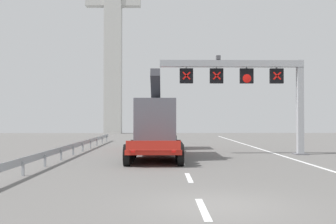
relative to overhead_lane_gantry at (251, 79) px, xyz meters
The scene contains 7 objects.
ground 16.87m from the overhead_lane_gantry, 105.84° to the right, with size 112.00×112.00×0.00m, color slate.
lane_markings 7.25m from the overhead_lane_gantry, 157.15° to the right, with size 0.20×41.51×0.01m.
edge_line_right 6.37m from the overhead_lane_gantry, 62.66° to the right, with size 0.20×63.00×0.01m, color silver.
overhead_lane_gantry is the anchor object (origin of this frame).
heavy_haul_truck_red 7.05m from the overhead_lane_gantry, behind, with size 3.05×14.07×5.30m.
guardrail_left 12.59m from the overhead_lane_gantry, behind, with size 0.13×34.10×0.76m.
bridge_pylon_distant 43.21m from the overhead_lane_gantry, 109.87° to the left, with size 9.00×2.00×34.84m.
Camera 1 is at (-1.50, -10.89, 2.37)m, focal length 42.46 mm.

